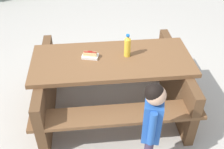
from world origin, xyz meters
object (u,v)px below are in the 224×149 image
Objects in this scene: child_in_coat at (152,121)px; soda_bottle at (127,46)px; hotdog_tray at (90,55)px; picnic_table at (112,80)px.

soda_bottle is at bearing -75.96° from child_in_coat.
hotdog_tray is 0.17× the size of child_in_coat.
soda_bottle reaches higher than hotdog_tray.
picnic_table is 1.00m from child_in_coat.
soda_bottle is 0.99m from child_in_coat.
child_in_coat is at bearing 126.28° from hotdog_tray.
child_in_coat reaches higher than soda_bottle.
soda_bottle reaches higher than picnic_table.
hotdog_tray is at bearing 8.54° from soda_bottle.
soda_bottle is at bearing -171.46° from hotdog_tray.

